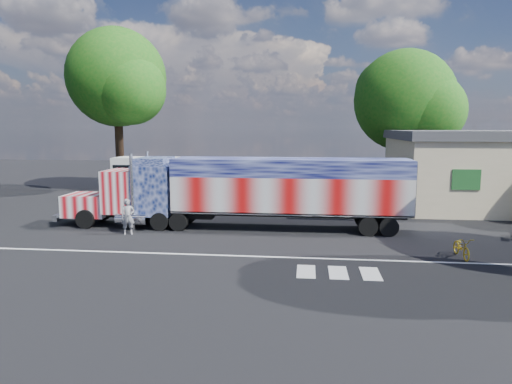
# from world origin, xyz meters

# --- Properties ---
(ground) EXTENTS (100.00, 100.00, 0.00)m
(ground) POSITION_xyz_m (0.00, 0.00, 0.00)
(ground) COLOR black
(lane_markings) EXTENTS (30.00, 2.67, 0.01)m
(lane_markings) POSITION_xyz_m (1.71, -3.77, 0.01)
(lane_markings) COLOR silver
(lane_markings) RESTS_ON ground
(semi_truck) EXTENTS (19.09, 3.02, 4.07)m
(semi_truck) POSITION_xyz_m (-0.47, 2.40, 2.10)
(semi_truck) COLOR black
(semi_truck) RESTS_ON ground
(coach_bus) EXTENTS (10.90, 2.54, 3.17)m
(coach_bus) POSITION_xyz_m (-6.22, 11.64, 1.64)
(coach_bus) COLOR white
(coach_bus) RESTS_ON ground
(woman) EXTENTS (0.79, 0.66, 1.84)m
(woman) POSITION_xyz_m (-6.26, 0.26, 0.92)
(woman) COLOR slate
(woman) RESTS_ON ground
(bicycle) EXTENTS (0.68, 1.73, 0.89)m
(bicycle) POSITION_xyz_m (9.27, -2.19, 0.45)
(bicycle) COLOR gold
(bicycle) RESTS_ON ground
(tree_nw_a) EXTENTS (8.60, 8.19, 13.64)m
(tree_nw_a) POSITION_xyz_m (-13.08, 15.89, 9.48)
(tree_nw_a) COLOR black
(tree_nw_a) RESTS_ON ground
(tree_ne_a) EXTENTS (8.86, 8.44, 11.87)m
(tree_ne_a) POSITION_xyz_m (10.96, 18.47, 7.60)
(tree_ne_a) COLOR black
(tree_ne_a) RESTS_ON ground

